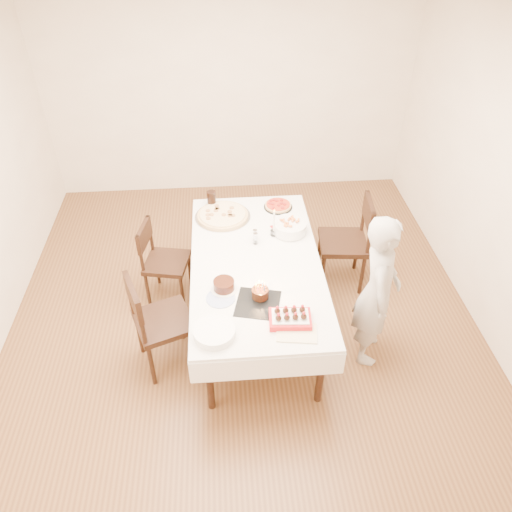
{
  "coord_description": "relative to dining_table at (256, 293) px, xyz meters",
  "views": [
    {
      "loc": [
        -0.15,
        -3.48,
        3.55
      ],
      "look_at": [
        0.12,
        -0.08,
        0.81
      ],
      "focal_mm": 35.0,
      "sensor_mm": 36.0,
      "label": 1
    }
  ],
  "objects": [
    {
      "name": "pasta_bowl",
      "position": [
        0.35,
        0.42,
        0.43
      ],
      "size": [
        0.37,
        0.37,
        0.1
      ],
      "primitive_type": "cylinder",
      "rotation": [
        0.0,
        0.0,
        -0.2
      ],
      "color": "white",
      "rests_on": "dining_table"
    },
    {
      "name": "chair_right_savory",
      "position": [
        0.93,
        0.54,
        0.12
      ],
      "size": [
        0.56,
        0.56,
        1.0
      ],
      "primitive_type": null,
      "rotation": [
        0.0,
        0.0,
        -0.1
      ],
      "color": "black",
      "rests_on": "floor"
    },
    {
      "name": "wall_right",
      "position": [
        2.13,
        0.08,
        0.98
      ],
      "size": [
        0.04,
        5.0,
        2.7
      ],
      "primitive_type": "cube",
      "color": "#F3E6CC",
      "rests_on": "floor"
    },
    {
      "name": "cake_board",
      "position": [
        -0.03,
        -0.53,
        0.38
      ],
      "size": [
        0.41,
        0.41,
        0.01
      ],
      "primitive_type": "cube",
      "rotation": [
        0.0,
        0.0,
        -0.23
      ],
      "color": "black",
      "rests_on": "dining_table"
    },
    {
      "name": "plate_stack",
      "position": [
        -0.38,
        -0.84,
        0.41
      ],
      "size": [
        0.38,
        0.38,
        0.06
      ],
      "primitive_type": "cylinder",
      "rotation": [
        0.0,
        0.0,
        0.22
      ],
      "color": "white",
      "rests_on": "dining_table"
    },
    {
      "name": "layer_cake",
      "position": [
        -0.29,
        -0.34,
        0.42
      ],
      "size": [
        0.27,
        0.27,
        0.09
      ],
      "primitive_type": "cylinder",
      "rotation": [
        0.0,
        0.0,
        0.23
      ],
      "color": "#34170D",
      "rests_on": "dining_table"
    },
    {
      "name": "ceiling",
      "position": [
        -0.12,
        0.08,
        2.33
      ],
      "size": [
        5.0,
        5.0,
        0.0
      ],
      "primitive_type": "plane",
      "rotation": [
        3.14,
        0.0,
        0.0
      ],
      "color": "white",
      "rests_on": "wall_back"
    },
    {
      "name": "box_lid",
      "position": [
        0.24,
        -0.87,
        0.38
      ],
      "size": [
        0.33,
        0.24,
        0.03
      ],
      "primitive_type": "cube",
      "rotation": [
        0.0,
        0.0,
        -0.15
      ],
      "color": "beige",
      "rests_on": "dining_table"
    },
    {
      "name": "wall_back",
      "position": [
        -0.12,
        2.58,
        0.98
      ],
      "size": [
        4.5,
        0.04,
        2.7
      ],
      "primitive_type": "cube",
      "color": "#F3E6CC",
      "rests_on": "floor"
    },
    {
      "name": "floor",
      "position": [
        -0.12,
        0.08,
        -0.38
      ],
      "size": [
        5.0,
        5.0,
        0.0
      ],
      "primitive_type": "plane",
      "color": "brown",
      "rests_on": "ground"
    },
    {
      "name": "dining_table",
      "position": [
        0.0,
        0.0,
        0.0
      ],
      "size": [
        1.6,
        2.34,
        0.75
      ],
      "primitive_type": "cube",
      "rotation": [
        0.0,
        0.0,
        0.23
      ],
      "color": "white",
      "rests_on": "floor"
    },
    {
      "name": "red_placemat",
      "position": [
        0.32,
        0.46,
        0.38
      ],
      "size": [
        0.29,
        0.29,
        0.01
      ],
      "primitive_type": "cube",
      "rotation": [
        0.0,
        0.0,
        0.33
      ],
      "color": "#B21E1E",
      "rests_on": "dining_table"
    },
    {
      "name": "pizza_white",
      "position": [
        -0.27,
        0.72,
        0.4
      ],
      "size": [
        0.71,
        0.71,
        0.04
      ],
      "primitive_type": "cylinder",
      "rotation": [
        0.0,
        0.0,
        0.34
      ],
      "color": "beige",
      "rests_on": "dining_table"
    },
    {
      "name": "birthday_cake",
      "position": [
        -0.0,
        -0.46,
        0.46
      ],
      "size": [
        0.17,
        0.17,
        0.14
      ],
      "primitive_type": "cylinder",
      "rotation": [
        0.0,
        0.0,
        0.34
      ],
      "color": "#3B1D10",
      "rests_on": "dining_table"
    },
    {
      "name": "china_plate",
      "position": [
        -0.32,
        -0.45,
        0.38
      ],
      "size": [
        0.27,
        0.27,
        0.01
      ],
      "primitive_type": "cylinder",
      "rotation": [
        0.0,
        0.0,
        -0.17
      ],
      "color": "white",
      "rests_on": "dining_table"
    },
    {
      "name": "cola_glass",
      "position": [
        -0.38,
        0.94,
        0.46
      ],
      "size": [
        0.11,
        0.11,
        0.17
      ],
      "primitive_type": "cylinder",
      "rotation": [
        0.0,
        0.0,
        0.29
      ],
      "color": "black",
      "rests_on": "dining_table"
    },
    {
      "name": "wall_front",
      "position": [
        -0.12,
        -2.42,
        0.98
      ],
      "size": [
        4.5,
        0.04,
        2.7
      ],
      "primitive_type": "cube",
      "color": "#F3E6CC",
      "rests_on": "floor"
    },
    {
      "name": "chair_left_dessert",
      "position": [
        -0.81,
        -0.41,
        0.11
      ],
      "size": [
        0.64,
        0.64,
        0.98
      ],
      "primitive_type": null,
      "rotation": [
        0.0,
        0.0,
        3.5
      ],
      "color": "black",
      "rests_on": "floor"
    },
    {
      "name": "pizza_pepperoni",
      "position": [
        0.29,
        0.85,
        0.4
      ],
      "size": [
        0.34,
        0.34,
        0.04
      ],
      "primitive_type": "cylinder",
      "rotation": [
        0.0,
        0.0,
        -0.19
      ],
      "color": "red",
      "rests_on": "dining_table"
    },
    {
      "name": "strawberry_box",
      "position": [
        0.2,
        -0.75,
        0.41
      ],
      "size": [
        0.34,
        0.24,
        0.08
      ],
      "primitive_type": null,
      "rotation": [
        0.0,
        0.0,
        -0.07
      ],
      "color": "red",
      "rests_on": "dining_table"
    },
    {
      "name": "shaker_pair",
      "position": [
        0.02,
        0.26,
        0.43
      ],
      "size": [
        0.1,
        0.1,
        0.12
      ],
      "primitive_type": null,
      "rotation": [
        0.0,
        0.0,
        0.03
      ],
      "color": "white",
      "rests_on": "dining_table"
    },
    {
      "name": "chair_left_savory",
      "position": [
        -0.84,
        0.44,
        0.06
      ],
      "size": [
        0.52,
        0.52,
        0.87
      ],
      "primitive_type": null,
      "rotation": [
        0.0,
        0.0,
        2.94
      ],
      "color": "black",
      "rests_on": "floor"
    },
    {
      "name": "person",
      "position": [
        0.98,
        -0.44,
        0.36
      ],
      "size": [
        0.47,
        0.6,
        1.46
      ],
      "primitive_type": "imported",
      "rotation": [
        0.0,
        0.0,
        1.31
      ],
      "color": "#BBB5B0",
      "rests_on": "floor"
    },
    {
      "name": "taper_candle",
      "position": [
        0.2,
        0.38,
        0.52
      ],
      "size": [
        0.08,
        0.08,
        0.29
      ],
      "primitive_type": "cylinder",
      "rotation": [
        0.0,
        0.0,
        0.38
      ],
      "color": "white",
      "rests_on": "dining_table"
    }
  ]
}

